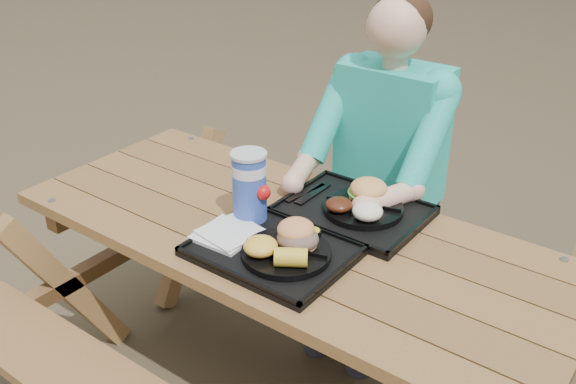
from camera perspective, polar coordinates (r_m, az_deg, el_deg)
The scene contains 17 objects.
picnic_table at distance 2.24m, azimuth 0.00°, elevation -11.53°, with size 1.80×1.49×0.75m, color #999999, non-canonical shape.
tray_near at distance 1.89m, azimuth -1.39°, elevation -5.34°, with size 0.45×0.35×0.02m, color black.
tray_far at distance 2.10m, azimuth 5.82°, elevation -1.79°, with size 0.45×0.35×0.02m, color black.
plate_near at distance 1.85m, azimuth -0.14°, elevation -5.44°, with size 0.26×0.26×0.02m, color black.
plate_far at distance 2.09m, azimuth 6.69°, elevation -1.45°, with size 0.26×0.26×0.02m, color black.
napkin_stack at distance 1.95m, azimuth -5.50°, elevation -3.67°, with size 0.17×0.17×0.02m, color silver.
soda_cup at distance 1.99m, azimuth -3.44°, elevation 0.40°, with size 0.11×0.11×0.22m, color #1637A5.
condiment_bbq at distance 1.96m, azimuth 0.47°, elevation -3.10°, with size 0.05×0.05×0.03m, color black.
condiment_mustard at distance 1.92m, azimuth 2.24°, elevation -3.80°, with size 0.05×0.05×0.03m, color yellow.
sandwich at distance 1.83m, azimuth 0.88°, elevation -3.21°, with size 0.12×0.12×0.12m, color #EB9353, non-canonical shape.
mac_cheese at distance 1.81m, azimuth -2.45°, elevation -4.83°, with size 0.10×0.10×0.05m, color yellow.
corn_cob at distance 1.76m, azimuth 0.26°, elevation -5.83°, with size 0.09×0.09×0.05m, color yellow, non-canonical shape.
cutlery_far at distance 2.18m, azimuth 2.21°, elevation -0.14°, with size 0.03×0.18×0.01m, color black.
burger at distance 2.09m, azimuth 7.21°, elevation 0.67°, with size 0.13×0.13×0.11m, color #EEA354, non-canonical shape.
baked_beans at distance 2.04m, azimuth 4.55°, elevation -1.12°, with size 0.09×0.09×0.04m, color #451D0D.
potato_salad at distance 1.99m, azimuth 7.09°, elevation -1.72°, with size 0.10×0.10×0.05m, color white.
diner at distance 2.52m, azimuth 8.63°, elevation 0.19°, with size 0.48×0.84×1.28m, color #1B93C1, non-canonical shape.
Camera 1 is at (1.03, -1.39, 1.79)m, focal length 40.00 mm.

